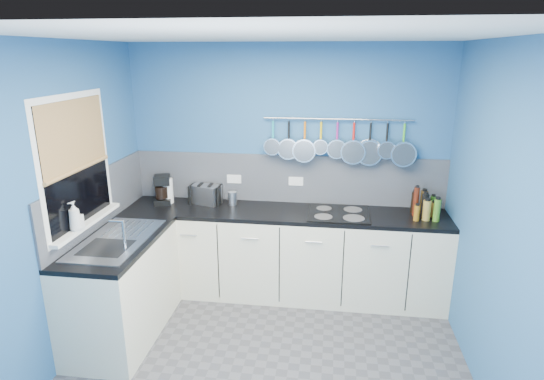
% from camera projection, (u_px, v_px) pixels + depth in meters
% --- Properties ---
extents(floor, '(3.20, 3.00, 0.02)m').
position_uv_depth(floor, '(265.00, 369.00, 3.56)').
color(floor, '#47474C').
rests_on(floor, ground).
extents(ceiling, '(3.20, 3.00, 0.02)m').
position_uv_depth(ceiling, '(264.00, 34.00, 2.82)').
color(ceiling, white).
rests_on(ceiling, ground).
extents(wall_back, '(3.20, 0.02, 2.50)m').
position_uv_depth(wall_back, '(287.00, 169.00, 4.62)').
color(wall_back, '#28588B').
rests_on(wall_back, ground).
extents(wall_front, '(3.20, 0.02, 2.50)m').
position_uv_depth(wall_front, '(207.00, 357.00, 1.76)').
color(wall_front, '#28588B').
rests_on(wall_front, ground).
extents(wall_left, '(0.02, 3.00, 2.50)m').
position_uv_depth(wall_left, '(55.00, 211.00, 3.40)').
color(wall_left, '#28588B').
rests_on(wall_left, ground).
extents(wall_right, '(0.02, 3.00, 2.50)m').
position_uv_depth(wall_right, '(503.00, 233.00, 2.98)').
color(wall_right, '#28588B').
rests_on(wall_right, ground).
extents(backsplash_back, '(3.20, 0.02, 0.50)m').
position_uv_depth(backsplash_back, '(286.00, 179.00, 4.63)').
color(backsplash_back, slate).
rests_on(backsplash_back, wall_back).
extents(backsplash_left, '(0.02, 1.80, 0.50)m').
position_uv_depth(backsplash_left, '(99.00, 199.00, 3.99)').
color(backsplash_left, slate).
rests_on(backsplash_left, wall_left).
extents(cabinet_run_back, '(3.20, 0.60, 0.86)m').
position_uv_depth(cabinet_run_back, '(283.00, 254.00, 4.56)').
color(cabinet_run_back, beige).
rests_on(cabinet_run_back, ground).
extents(worktop_back, '(3.20, 0.60, 0.04)m').
position_uv_depth(worktop_back, '(283.00, 213.00, 4.43)').
color(worktop_back, black).
rests_on(worktop_back, cabinet_run_back).
extents(cabinet_run_left, '(0.60, 1.20, 0.86)m').
position_uv_depth(cabinet_run_left, '(122.00, 290.00, 3.88)').
color(cabinet_run_left, beige).
rests_on(cabinet_run_left, ground).
extents(worktop_left, '(0.60, 1.20, 0.04)m').
position_uv_depth(worktop_left, '(117.00, 242.00, 3.75)').
color(worktop_left, black).
rests_on(worktop_left, cabinet_run_left).
extents(window_frame, '(0.01, 1.00, 1.10)m').
position_uv_depth(window_frame, '(76.00, 163.00, 3.59)').
color(window_frame, white).
rests_on(window_frame, wall_left).
extents(window_glass, '(0.01, 0.90, 1.00)m').
position_uv_depth(window_glass, '(77.00, 163.00, 3.59)').
color(window_glass, black).
rests_on(window_glass, wall_left).
extents(bamboo_blind, '(0.01, 0.90, 0.55)m').
position_uv_depth(bamboo_blind, '(74.00, 135.00, 3.52)').
color(bamboo_blind, '#A16F4B').
rests_on(bamboo_blind, wall_left).
extents(window_sill, '(0.10, 0.98, 0.03)m').
position_uv_depth(window_sill, '(87.00, 223.00, 3.74)').
color(window_sill, white).
rests_on(window_sill, wall_left).
extents(sink_unit, '(0.50, 0.95, 0.01)m').
position_uv_depth(sink_unit, '(117.00, 239.00, 3.74)').
color(sink_unit, silver).
rests_on(sink_unit, worktop_left).
extents(mixer_tap, '(0.12, 0.08, 0.26)m').
position_uv_depth(mixer_tap, '(124.00, 235.00, 3.51)').
color(mixer_tap, silver).
rests_on(mixer_tap, worktop_left).
extents(socket_left, '(0.15, 0.01, 0.09)m').
position_uv_depth(socket_left, '(234.00, 179.00, 4.69)').
color(socket_left, white).
rests_on(socket_left, backsplash_back).
extents(socket_right, '(0.15, 0.01, 0.09)m').
position_uv_depth(socket_right, '(296.00, 181.00, 4.61)').
color(socket_right, white).
rests_on(socket_right, backsplash_back).
extents(pot_rail, '(1.45, 0.02, 0.02)m').
position_uv_depth(pot_rail, '(338.00, 119.00, 4.34)').
color(pot_rail, silver).
rests_on(pot_rail, wall_back).
extents(soap_bottle_a, '(0.12, 0.12, 0.24)m').
position_uv_depth(soap_bottle_a, '(74.00, 216.00, 3.51)').
color(soap_bottle_a, white).
rests_on(soap_bottle_a, window_sill).
extents(soap_bottle_b, '(0.08, 0.08, 0.17)m').
position_uv_depth(soap_bottle_b, '(77.00, 219.00, 3.55)').
color(soap_bottle_b, white).
rests_on(soap_bottle_b, window_sill).
extents(paper_towel, '(0.12, 0.12, 0.26)m').
position_uv_depth(paper_towel, '(168.00, 191.00, 4.63)').
color(paper_towel, white).
rests_on(paper_towel, worktop_back).
extents(coffee_maker, '(0.21, 0.22, 0.30)m').
position_uv_depth(coffee_maker, '(162.00, 190.00, 4.60)').
color(coffee_maker, black).
rests_on(coffee_maker, worktop_back).
extents(toaster, '(0.34, 0.26, 0.19)m').
position_uv_depth(toaster, '(206.00, 194.00, 4.63)').
color(toaster, silver).
rests_on(toaster, worktop_back).
extents(canister, '(0.11, 0.11, 0.13)m').
position_uv_depth(canister, '(232.00, 198.00, 4.60)').
color(canister, silver).
rests_on(canister, worktop_back).
extents(hob, '(0.59, 0.52, 0.01)m').
position_uv_depth(hob, '(338.00, 214.00, 4.33)').
color(hob, black).
rests_on(hob, worktop_back).
extents(pan_0, '(0.17, 0.10, 0.36)m').
position_uv_depth(pan_0, '(273.00, 136.00, 4.47)').
color(pan_0, silver).
rests_on(pan_0, pot_rail).
extents(pan_1, '(0.21, 0.10, 0.40)m').
position_uv_depth(pan_1, '(289.00, 139.00, 4.45)').
color(pan_1, silver).
rests_on(pan_1, pot_rail).
extents(pan_2, '(0.23, 0.11, 0.42)m').
position_uv_depth(pan_2, '(305.00, 140.00, 4.43)').
color(pan_2, silver).
rests_on(pan_2, pot_rail).
extents(pan_3, '(0.15, 0.10, 0.34)m').
position_uv_depth(pan_3, '(321.00, 136.00, 4.40)').
color(pan_3, silver).
rests_on(pan_3, pot_rail).
extents(pan_4, '(0.19, 0.08, 0.38)m').
position_uv_depth(pan_4, '(337.00, 139.00, 4.39)').
color(pan_4, silver).
rests_on(pan_4, pot_rail).
extents(pan_5, '(0.24, 0.09, 0.43)m').
position_uv_depth(pan_5, '(353.00, 142.00, 4.37)').
color(pan_5, silver).
rests_on(pan_5, pot_rail).
extents(pan_6, '(0.25, 0.07, 0.44)m').
position_uv_depth(pan_6, '(370.00, 143.00, 4.36)').
color(pan_6, silver).
rests_on(pan_6, pot_rail).
extents(pan_7, '(0.18, 0.10, 0.37)m').
position_uv_depth(pan_7, '(387.00, 139.00, 4.32)').
color(pan_7, silver).
rests_on(pan_7, pot_rail).
extents(pan_8, '(0.25, 0.11, 0.44)m').
position_uv_depth(pan_8, '(403.00, 143.00, 4.31)').
color(pan_8, silver).
rests_on(pan_8, pot_rail).
extents(condiment_0, '(0.05, 0.05, 0.17)m').
position_uv_depth(condiment_0, '(433.00, 205.00, 4.33)').
color(condiment_0, '#265919').
rests_on(condiment_0, worktop_back).
extents(condiment_1, '(0.07, 0.07, 0.22)m').
position_uv_depth(condiment_1, '(424.00, 202.00, 4.33)').
color(condiment_1, brown).
rests_on(condiment_1, worktop_back).
extents(condiment_2, '(0.07, 0.07, 0.21)m').
position_uv_depth(condiment_2, '(414.00, 202.00, 4.35)').
color(condiment_2, black).
rests_on(condiment_2, worktop_back).
extents(condiment_3, '(0.07, 0.07, 0.14)m').
position_uv_depth(condiment_3, '(435.00, 210.00, 4.24)').
color(condiment_3, brown).
rests_on(condiment_3, worktop_back).
extents(condiment_4, '(0.07, 0.07, 0.22)m').
position_uv_depth(condiment_4, '(425.00, 205.00, 4.24)').
color(condiment_4, black).
rests_on(condiment_4, worktop_back).
extents(condiment_5, '(0.05, 0.05, 0.28)m').
position_uv_depth(condiment_5, '(416.00, 202.00, 4.26)').
color(condiment_5, '#4C190C').
rests_on(condiment_5, worktop_back).
extents(condiment_6, '(0.06, 0.06, 0.21)m').
position_uv_depth(condiment_6, '(437.00, 210.00, 4.13)').
color(condiment_6, '#3F721E').
rests_on(condiment_6, worktop_back).
extents(condiment_7, '(0.07, 0.07, 0.19)m').
position_uv_depth(condiment_7, '(427.00, 210.00, 4.16)').
color(condiment_7, olive).
rests_on(condiment_7, worktop_back).
extents(condiment_8, '(0.05, 0.05, 0.15)m').
position_uv_depth(condiment_8, '(417.00, 213.00, 4.15)').
color(condiment_8, '#8C5914').
rests_on(condiment_8, worktop_back).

